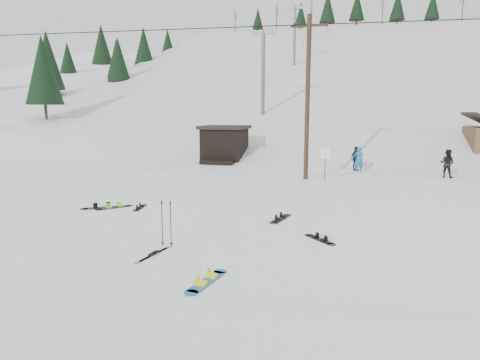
# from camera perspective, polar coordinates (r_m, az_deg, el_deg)

# --- Properties ---
(ground) EXTENTS (200.00, 200.00, 0.00)m
(ground) POSITION_cam_1_polar(r_m,az_deg,el_deg) (11.92, -9.12, -9.71)
(ground) COLOR white
(ground) RESTS_ON ground
(ski_slope) EXTENTS (60.00, 85.24, 65.97)m
(ski_slope) POSITION_cam_1_polar(r_m,az_deg,el_deg) (67.31, 10.83, -4.59)
(ski_slope) COLOR silver
(ski_slope) RESTS_ON ground
(ridge_left) EXTENTS (47.54, 95.03, 58.38)m
(ridge_left) POSITION_cam_1_polar(r_m,az_deg,el_deg) (72.61, -19.31, -3.13)
(ridge_left) COLOR white
(ridge_left) RESTS_ON ground
(treeline_left) EXTENTS (20.00, 64.00, 10.00)m
(treeline_left) POSITION_cam_1_polar(r_m,az_deg,el_deg) (63.56, -22.42, 5.03)
(treeline_left) COLOR black
(treeline_left) RESTS_ON ground
(treeline_crest) EXTENTS (50.00, 6.00, 10.00)m
(treeline_crest) POSITION_cam_1_polar(r_m,az_deg,el_deg) (96.44, 12.51, 6.69)
(treeline_crest) COLOR black
(treeline_crest) RESTS_ON ski_slope
(utility_pole) EXTENTS (2.00, 0.26, 9.00)m
(utility_pole) POSITION_cam_1_polar(r_m,az_deg,el_deg) (24.42, 9.00, 11.05)
(utility_pole) COLOR #3A2819
(utility_pole) RESTS_ON ground
(trail_sign) EXTENTS (0.50, 0.09, 1.85)m
(trail_sign) POSITION_cam_1_polar(r_m,az_deg,el_deg) (24.02, 11.29, 2.88)
(trail_sign) COLOR #595B60
(trail_sign) RESTS_ON ground
(lift_hut) EXTENTS (3.40, 4.10, 2.75)m
(lift_hut) POSITION_cam_1_polar(r_m,az_deg,el_deg) (32.77, -2.07, 4.85)
(lift_hut) COLOR black
(lift_hut) RESTS_ON ground
(lift_tower_near) EXTENTS (2.20, 0.36, 8.00)m
(lift_tower_near) POSITION_cam_1_polar(r_m,az_deg,el_deg) (41.38, 3.10, 14.75)
(lift_tower_near) COLOR #595B60
(lift_tower_near) RESTS_ON ski_slope
(lift_tower_mid) EXTENTS (2.20, 0.36, 8.00)m
(lift_tower_mid) POSITION_cam_1_polar(r_m,az_deg,el_deg) (61.78, 7.30, 18.92)
(lift_tower_mid) COLOR #595B60
(lift_tower_mid) RESTS_ON ski_slope
(lift_tower_far) EXTENTS (2.20, 0.36, 8.00)m
(lift_tower_far) POSITION_cam_1_polar(r_m,az_deg,el_deg) (82.50, 9.48, 20.97)
(lift_tower_far) COLOR #595B60
(lift_tower_far) RESTS_ON ski_slope
(hero_snowboard) EXTENTS (0.54, 1.62, 0.12)m
(hero_snowboard) POSITION_cam_1_polar(r_m,az_deg,el_deg) (9.98, -4.48, -13.27)
(hero_snowboard) COLOR #1A67A9
(hero_snowboard) RESTS_ON ground
(hero_skis) EXTENTS (0.35, 1.54, 0.08)m
(hero_skis) POSITION_cam_1_polar(r_m,az_deg,el_deg) (11.92, -11.44, -9.66)
(hero_skis) COLOR #B14612
(hero_skis) RESTS_ON ground
(ski_poles) EXTENTS (0.36, 0.10, 1.32)m
(ski_poles) POSITION_cam_1_polar(r_m,az_deg,el_deg) (12.47, -9.79, -5.62)
(ski_poles) COLOR black
(ski_poles) RESTS_ON ground
(board_scatter_a) EXTENTS (1.46, 1.03, 0.12)m
(board_scatter_a) POSITION_cam_1_polar(r_m,az_deg,el_deg) (17.99, -17.93, -3.49)
(board_scatter_a) COLOR black
(board_scatter_a) RESTS_ON ground
(board_scatter_b) EXTENTS (0.42, 1.26, 0.09)m
(board_scatter_b) POSITION_cam_1_polar(r_m,az_deg,el_deg) (17.61, -13.18, -3.57)
(board_scatter_b) COLOR black
(board_scatter_b) RESTS_ON ground
(board_scatter_c) EXTENTS (1.09, 1.21, 0.11)m
(board_scatter_c) POSITION_cam_1_polar(r_m,az_deg,el_deg) (17.88, -16.43, -3.50)
(board_scatter_c) COLOR black
(board_scatter_c) RESTS_ON ground
(board_scatter_d) EXTENTS (1.00, 1.02, 0.09)m
(board_scatter_d) POSITION_cam_1_polar(r_m,az_deg,el_deg) (13.21, 10.58, -7.76)
(board_scatter_d) COLOR black
(board_scatter_d) RESTS_ON ground
(board_scatter_f) EXTENTS (0.57, 1.53, 0.11)m
(board_scatter_f) POSITION_cam_1_polar(r_m,az_deg,el_deg) (15.47, 5.44, -5.11)
(board_scatter_f) COLOR black
(board_scatter_f) RESTS_ON ground
(skier_teal) EXTENTS (0.63, 0.46, 1.60)m
(skier_teal) POSITION_cam_1_polar(r_m,az_deg,el_deg) (28.15, 15.54, 2.66)
(skier_teal) COLOR #0E708C
(skier_teal) RESTS_ON ground
(skier_dark) EXTENTS (0.99, 0.91, 1.65)m
(skier_dark) POSITION_cam_1_polar(r_m,az_deg,el_deg) (27.63, 25.89, 2.00)
(skier_dark) COLOR black
(skier_dark) RESTS_ON ground
(skier_navy) EXTENTS (0.86, 0.98, 1.59)m
(skier_navy) POSITION_cam_1_polar(r_m,az_deg,el_deg) (28.74, 15.18, 2.79)
(skier_navy) COLOR #1C1B45
(skier_navy) RESTS_ON ground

